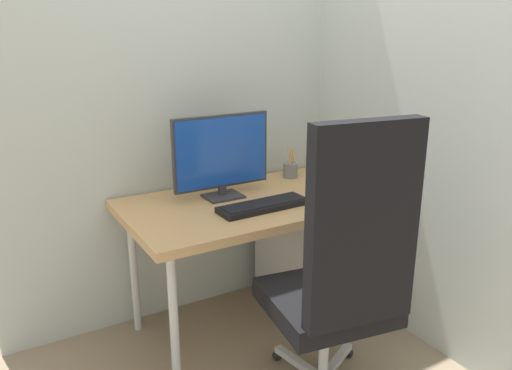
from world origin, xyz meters
The scene contains 11 objects.
ground_plane centered at (0.00, 0.00, 0.00)m, with size 8.00×8.00×0.00m, color gray.
wall_back centered at (0.00, 0.40, 1.40)m, with size 2.44×0.04×2.80m, color #B7C1BC.
wall_side_right centered at (0.69, -0.16, 1.40)m, with size 0.04×1.86×2.80m, color #B7C1BC.
desk centered at (0.00, 0.00, 0.66)m, with size 1.31×0.73×0.72m.
office_chair centered at (-0.04, -0.74, 0.64)m, with size 0.61×0.62×1.26m.
filing_cabinet centered at (0.40, 0.03, 0.30)m, with size 0.45×0.56×0.61m.
monitor centered at (-0.13, 0.12, 0.94)m, with size 0.52×0.15×0.42m.
keyboard centered at (-0.04, -0.14, 0.73)m, with size 0.45×0.15×0.03m.
mouse centered at (0.34, -0.15, 0.73)m, with size 0.06×0.08×0.03m, color #9EA0A5.
pen_holder centered at (0.37, 0.24, 0.76)m, with size 0.09×0.09×0.18m.
notebook centered at (0.51, -0.14, 0.73)m, with size 0.10×0.23×0.02m, color #334C8C.
Camera 1 is at (-1.24, -2.11, 1.55)m, focal length 35.99 mm.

